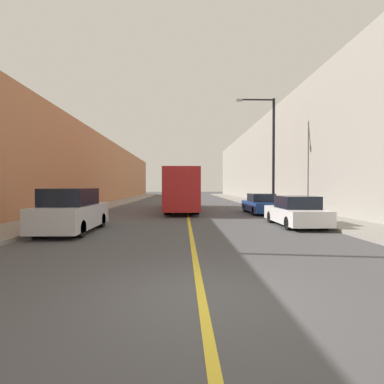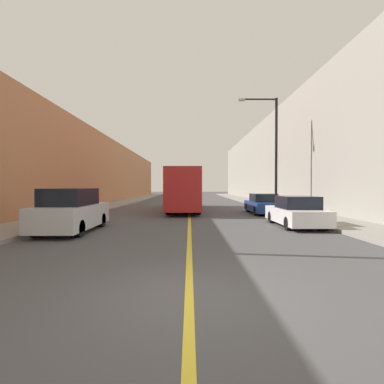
{
  "view_description": "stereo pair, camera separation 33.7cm",
  "coord_description": "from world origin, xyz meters",
  "px_view_note": "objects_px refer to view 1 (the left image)",
  "views": [
    {
      "loc": [
        -0.33,
        -5.28,
        1.98
      ],
      "look_at": [
        0.13,
        10.09,
        1.68
      ],
      "focal_mm": 28.0,
      "sensor_mm": 36.0,
      "label": 1
    },
    {
      "loc": [
        0.01,
        -5.29,
        1.98
      ],
      "look_at": [
        0.13,
        10.09,
        1.68
      ],
      "focal_mm": 28.0,
      "sensor_mm": 36.0,
      "label": 2
    }
  ],
  "objects_px": {
    "car_right_mid": "(260,204)",
    "car_right_near": "(296,212)",
    "bus": "(182,189)",
    "parked_suv_left": "(72,212)",
    "street_lamp_right": "(270,147)"
  },
  "relations": [
    {
      "from": "car_right_mid",
      "to": "car_right_near",
      "type": "bearing_deg",
      "value": -90.06
    },
    {
      "from": "bus",
      "to": "car_right_near",
      "type": "xyz_separation_m",
      "value": [
        5.68,
        -9.83,
        -1.07
      ]
    },
    {
      "from": "parked_suv_left",
      "to": "street_lamp_right",
      "type": "xyz_separation_m",
      "value": [
        11.48,
        9.8,
        4.15
      ]
    },
    {
      "from": "bus",
      "to": "car_right_near",
      "type": "bearing_deg",
      "value": -59.99
    },
    {
      "from": "parked_suv_left",
      "to": "car_right_mid",
      "type": "relative_size",
      "value": 1.01
    },
    {
      "from": "parked_suv_left",
      "to": "car_right_mid",
      "type": "bearing_deg",
      "value": 39.06
    },
    {
      "from": "car_right_near",
      "to": "bus",
      "type": "bearing_deg",
      "value": 120.01
    },
    {
      "from": "car_right_mid",
      "to": "street_lamp_right",
      "type": "bearing_deg",
      "value": 51.31
    },
    {
      "from": "parked_suv_left",
      "to": "car_right_near",
      "type": "height_order",
      "value": "parked_suv_left"
    },
    {
      "from": "bus",
      "to": "parked_suv_left",
      "type": "height_order",
      "value": "bus"
    },
    {
      "from": "parked_suv_left",
      "to": "street_lamp_right",
      "type": "relative_size",
      "value": 0.56
    },
    {
      "from": "car_right_mid",
      "to": "street_lamp_right",
      "type": "distance_m",
      "value": 4.71
    },
    {
      "from": "parked_suv_left",
      "to": "street_lamp_right",
      "type": "distance_m",
      "value": 15.65
    },
    {
      "from": "car_right_mid",
      "to": "parked_suv_left",
      "type": "bearing_deg",
      "value": -140.94
    },
    {
      "from": "parked_suv_left",
      "to": "bus",
      "type": "bearing_deg",
      "value": 67.79
    }
  ]
}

